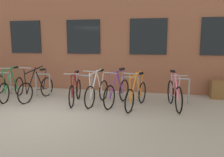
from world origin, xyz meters
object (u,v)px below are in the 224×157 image
Objects in this scene: bicycle_maroon at (75,91)px; bicycle_green at (12,87)px; bicycle_pink at (174,94)px; bicycle_purple at (117,92)px; bicycle_orange at (136,94)px; planter_box at (222,89)px; bicycle_black at (37,88)px; bicycle_white at (97,91)px.

bicycle_green is at bearing -179.45° from bicycle_maroon.
bicycle_pink reaches higher than bicycle_maroon.
bicycle_orange is at bearing -15.25° from bicycle_purple.
planter_box is (6.68, 1.52, -0.08)m from bicycle_green.
bicycle_black reaches higher than bicycle_maroon.
bicycle_green is 3.47m from bicycle_purple.
planter_box is (1.57, 1.40, -0.09)m from bicycle_pink.
bicycle_maroon is (-2.94, -0.10, -0.03)m from bicycle_pink.
bicycle_pink is at bearing 0.22° from bicycle_black.
bicycle_orange is 1.01× the size of bicycle_black.
bicycle_black is 1.00× the size of bicycle_purple.
bicycle_green is (-5.11, -0.12, -0.02)m from bicycle_pink.
bicycle_pink is 5.11m from bicycle_green.
bicycle_green is 1.01× the size of bicycle_maroon.
bicycle_pink is 2.38× the size of planter_box.
bicycle_purple reaches higher than planter_box.
bicycle_pink is 2.10m from planter_box.
bicycle_purple is (1.30, 0.05, 0.02)m from bicycle_maroon.
bicycle_orange is 3.08m from planter_box.
bicycle_maroon is (2.17, 0.02, -0.01)m from bicycle_green.
bicycle_green reaches higher than bicycle_pink.
bicycle_white is at bearing 174.10° from bicycle_orange.
bicycle_black is (-4.29, -0.02, -0.02)m from bicycle_pink.
bicycle_white reaches higher than bicycle_pink.
bicycle_green is 0.83m from bicycle_black.
bicycle_maroon is at bearing 176.63° from bicycle_orange.
bicycle_green is 0.98× the size of bicycle_orange.
planter_box is (3.21, 1.45, -0.09)m from bicycle_purple.
bicycle_maroon is 0.98× the size of bicycle_purple.
bicycle_orange is 2.46× the size of planter_box.
bicycle_black reaches higher than bicycle_pink.
bicycle_orange reaches higher than bicycle_pink.
bicycle_maroon is 1.89m from bicycle_orange.
bicycle_black is at bearing 179.29° from bicycle_purple.
bicycle_black is 6.02m from planter_box.
bicycle_pink is at bearing 2.19° from bicycle_white.
planter_box is (3.81, 1.49, -0.07)m from bicycle_white.
bicycle_black is at bearing 7.07° from bicycle_green.
bicycle_purple reaches higher than bicycle_pink.
bicycle_green is at bearing -179.34° from bicycle_white.
bicycle_white is at bearing -158.71° from planter_box.
bicycle_maroon is at bearing -177.85° from bicycle_purple.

